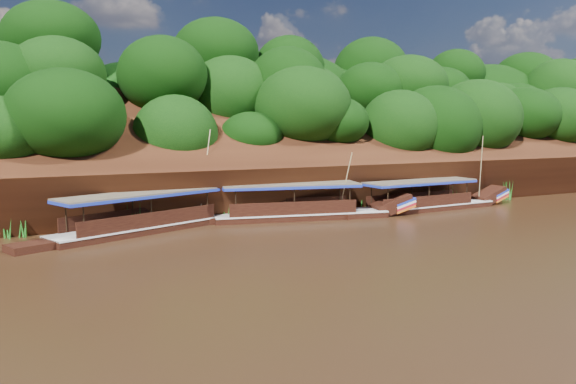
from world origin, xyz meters
The scene contains 6 objects.
ground centered at (0.00, 0.00, 0.00)m, with size 160.00×160.00×0.00m, color black.
riverbank centered at (-0.01, 22.73, 1.89)m, with size 120.00×30.06×19.40m.
boat_0 centered at (11.34, 7.40, 0.54)m, with size 14.95×3.06×6.32m.
boat_1 centered at (0.32, 7.87, 0.59)m, with size 15.15×5.03×5.30m.
boat_2 centered at (-10.24, 8.53, 0.58)m, with size 15.82×7.96×6.92m.
reeds centered at (-2.59, 9.43, 0.86)m, with size 51.59×2.38×2.05m.
Camera 1 is at (-18.88, -27.52, 6.78)m, focal length 35.00 mm.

